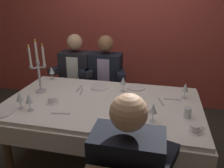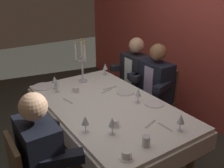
% 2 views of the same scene
% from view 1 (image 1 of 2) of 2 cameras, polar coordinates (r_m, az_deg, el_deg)
% --- Properties ---
extents(ground_plane, '(12.00, 12.00, 0.00)m').
position_cam_1_polar(ground_plane, '(2.64, -2.24, -19.00)').
color(ground_plane, '#35362F').
extents(back_wall, '(6.00, 0.12, 2.70)m').
position_cam_1_polar(back_wall, '(3.65, 4.40, 15.77)').
color(back_wall, '#C14840').
rests_on(back_wall, ground_plane).
extents(dining_table, '(1.94, 1.14, 0.74)m').
position_cam_1_polar(dining_table, '(2.28, -2.47, -7.08)').
color(dining_table, white).
rests_on(dining_table, ground_plane).
extents(candelabra, '(0.15, 0.17, 0.57)m').
position_cam_1_polar(candelabra, '(2.47, -18.18, 3.52)').
color(candelabra, silver).
rests_on(candelabra, dining_table).
extents(dinner_plate_0, '(0.21, 0.21, 0.01)m').
position_cam_1_polar(dinner_plate_0, '(2.55, -3.23, -0.80)').
color(dinner_plate_0, white).
rests_on(dinner_plate_0, dining_table).
extents(dinner_plate_1, '(0.21, 0.21, 0.01)m').
position_cam_1_polar(dinner_plate_1, '(2.55, 6.14, -0.86)').
color(dinner_plate_1, white).
rests_on(dinner_plate_1, dining_table).
extents(dinner_plate_2, '(0.25, 0.25, 0.01)m').
position_cam_1_polar(dinner_plate_2, '(2.26, -26.36, -6.30)').
color(dinner_plate_2, white).
rests_on(dinner_plate_2, dining_table).
extents(wine_glass_0, '(0.07, 0.07, 0.16)m').
position_cam_1_polar(wine_glass_0, '(2.36, 18.11, -0.89)').
color(wine_glass_0, silver).
rests_on(wine_glass_0, dining_table).
extents(wine_glass_1, '(0.07, 0.07, 0.16)m').
position_cam_1_polar(wine_glass_1, '(1.87, 10.41, -6.25)').
color(wine_glass_1, silver).
rests_on(wine_glass_1, dining_table).
extents(wine_glass_2, '(0.07, 0.07, 0.16)m').
position_cam_1_polar(wine_glass_2, '(2.86, -15.10, 3.33)').
color(wine_glass_2, silver).
rests_on(wine_glass_2, dining_table).
extents(wine_glass_3, '(0.07, 0.07, 0.16)m').
position_cam_1_polar(wine_glass_3, '(2.21, -22.43, -3.08)').
color(wine_glass_3, silver).
rests_on(wine_glass_3, dining_table).
extents(wine_glass_4, '(0.07, 0.07, 0.16)m').
position_cam_1_polar(wine_glass_4, '(1.72, 4.94, -8.43)').
color(wine_glass_4, silver).
rests_on(wine_glass_4, dining_table).
extents(wine_glass_5, '(0.07, 0.07, 0.16)m').
position_cam_1_polar(wine_glass_5, '(2.42, 2.87, 0.69)').
color(wine_glass_5, silver).
rests_on(wine_glass_5, dining_table).
extents(wine_glass_6, '(0.07, 0.07, 0.16)m').
position_cam_1_polar(wine_glass_6, '(2.14, -20.36, -3.53)').
color(wine_glass_6, silver).
rests_on(wine_glass_6, dining_table).
extents(water_tumbler_0, '(0.07, 0.07, 0.09)m').
position_cam_1_polar(water_tumbler_0, '(2.04, 18.64, -6.89)').
color(water_tumbler_0, silver).
rests_on(water_tumbler_0, dining_table).
extents(coffee_cup_0, '(0.13, 0.12, 0.06)m').
position_cam_1_polar(coffee_cup_0, '(2.26, -14.97, -4.02)').
color(coffee_cup_0, white).
rests_on(coffee_cup_0, dining_table).
extents(coffee_cup_1, '(0.13, 0.12, 0.06)m').
position_cam_1_polar(coffee_cup_1, '(2.00, 7.51, -6.96)').
color(coffee_cup_1, white).
rests_on(coffee_cup_1, dining_table).
extents(coffee_cup_2, '(0.13, 0.12, 0.06)m').
position_cam_1_polar(coffee_cup_2, '(1.86, 20.26, -10.60)').
color(coffee_cup_2, white).
rests_on(coffee_cup_2, dining_table).
extents(fork_0, '(0.05, 0.17, 0.01)m').
position_cam_1_polar(fork_0, '(2.46, -7.79, -1.91)').
color(fork_0, '#B7B7BC').
rests_on(fork_0, dining_table).
extents(spoon_1, '(0.17, 0.05, 0.01)m').
position_cam_1_polar(spoon_1, '(2.06, -12.95, -7.30)').
color(spoon_1, '#B7B7BC').
rests_on(spoon_1, dining_table).
extents(spoon_2, '(0.17, 0.03, 0.01)m').
position_cam_1_polar(spoon_2, '(2.34, 15.16, -3.84)').
color(spoon_2, '#B7B7BC').
rests_on(spoon_2, dining_table).
extents(fork_3, '(0.07, 0.17, 0.01)m').
position_cam_1_polar(fork_3, '(2.26, 12.36, -4.44)').
color(fork_3, '#B7B7BC').
rests_on(fork_3, dining_table).
extents(knife_4, '(0.02, 0.19, 0.01)m').
position_cam_1_polar(knife_4, '(2.55, -8.22, -1.08)').
color(knife_4, '#B7B7BC').
rests_on(knife_4, dining_table).
extents(seated_diner_0, '(0.63, 0.48, 1.24)m').
position_cam_1_polar(seated_diner_0, '(3.20, -9.01, 3.46)').
color(seated_diner_0, brown).
rests_on(seated_diner_0, ground_plane).
extents(seated_diner_1, '(0.63, 0.48, 1.24)m').
position_cam_1_polar(seated_diner_1, '(3.07, -1.52, 2.95)').
color(seated_diner_1, brown).
rests_on(seated_diner_1, ground_plane).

